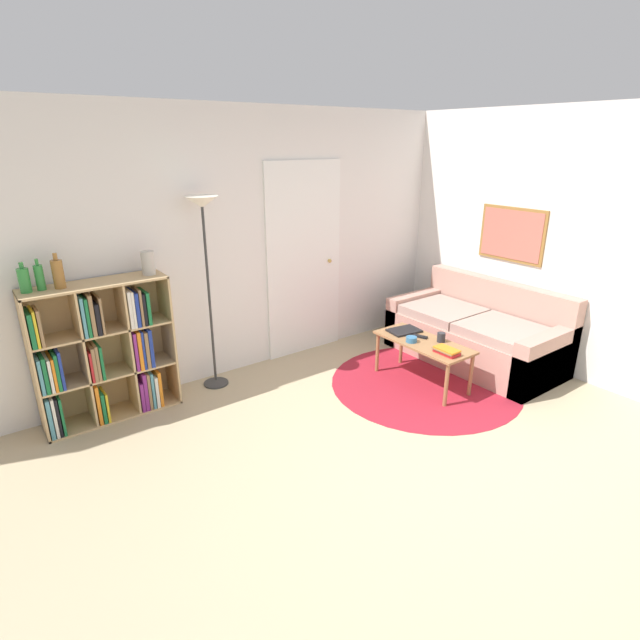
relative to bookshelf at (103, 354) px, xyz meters
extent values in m
plane|color=tan|center=(1.62, -2.47, -0.59)|extent=(14.00, 14.00, 0.00)
cube|color=silver|center=(1.62, 0.21, 0.71)|extent=(7.70, 0.05, 2.60)
cube|color=white|center=(2.19, 0.18, 0.46)|extent=(0.94, 0.02, 2.09)
sphere|color=tan|center=(2.52, 0.15, 0.42)|extent=(0.04, 0.04, 0.04)
cube|color=silver|center=(3.99, -1.14, 0.71)|extent=(0.05, 5.65, 2.60)
cube|color=olive|center=(3.96, -1.15, 0.75)|extent=(0.02, 0.76, 0.57)
cube|color=#C66656|center=(3.95, -1.15, 0.75)|extent=(0.01, 0.70, 0.51)
cylinder|color=maroon|center=(2.65, -1.24, -0.58)|extent=(1.85, 1.85, 0.01)
cube|color=tan|center=(-0.53, 0.00, 0.02)|extent=(0.02, 0.34, 1.20)
cube|color=tan|center=(0.56, 0.00, 0.02)|extent=(0.02, 0.34, 1.20)
cube|color=tan|center=(0.02, 0.00, 0.61)|extent=(1.11, 0.34, 0.02)
cube|color=tan|center=(0.02, 0.00, -0.58)|extent=(1.11, 0.34, 0.02)
cube|color=tan|center=(0.02, 0.16, 0.02)|extent=(1.11, 0.02, 1.20)
cube|color=tan|center=(-0.16, 0.00, 0.02)|extent=(0.02, 0.32, 1.17)
cube|color=tan|center=(0.20, 0.00, 0.02)|extent=(0.02, 0.32, 1.17)
cube|color=tan|center=(0.02, 0.00, -0.18)|extent=(1.07, 0.32, 0.02)
cube|color=tan|center=(0.02, 0.00, 0.21)|extent=(1.07, 0.32, 0.02)
cube|color=teal|center=(-0.49, -0.06, -0.40)|extent=(0.03, 0.22, 0.34)
cube|color=silver|center=(-0.46, -0.05, -0.40)|extent=(0.02, 0.23, 0.34)
cube|color=black|center=(-0.44, -0.07, -0.40)|extent=(0.02, 0.20, 0.34)
cube|color=#196B38|center=(-0.41, -0.05, -0.40)|extent=(0.02, 0.23, 0.33)
cube|color=orange|center=(-0.13, -0.05, -0.39)|extent=(0.03, 0.23, 0.35)
cube|color=#196B38|center=(-0.09, -0.04, -0.43)|extent=(0.03, 0.24, 0.27)
cube|color=gold|center=(-0.06, -0.07, -0.44)|extent=(0.02, 0.20, 0.26)
cube|color=#7F287A|center=(0.23, -0.05, -0.43)|extent=(0.03, 0.24, 0.27)
cube|color=#7F287A|center=(0.26, -0.03, -0.39)|extent=(0.03, 0.26, 0.35)
cube|color=olive|center=(0.30, -0.04, -0.40)|extent=(0.02, 0.25, 0.34)
cube|color=teal|center=(0.33, -0.06, -0.40)|extent=(0.02, 0.21, 0.34)
cube|color=silver|center=(0.36, -0.07, -0.42)|extent=(0.03, 0.19, 0.29)
cube|color=orange|center=(0.39, -0.07, -0.40)|extent=(0.03, 0.20, 0.33)
cube|color=teal|center=(-0.50, -0.06, -0.02)|extent=(0.03, 0.20, 0.29)
cube|color=#196B38|center=(-0.46, -0.06, -0.02)|extent=(0.03, 0.20, 0.30)
cube|color=silver|center=(-0.43, -0.04, -0.03)|extent=(0.02, 0.25, 0.28)
cube|color=orange|center=(-0.40, -0.03, -0.03)|extent=(0.02, 0.27, 0.28)
cube|color=#196B38|center=(-0.38, -0.05, -0.02)|extent=(0.02, 0.24, 0.31)
cube|color=navy|center=(-0.35, -0.03, -0.01)|extent=(0.02, 0.27, 0.32)
cube|color=#B21E23|center=(-0.13, -0.04, -0.04)|extent=(0.02, 0.26, 0.26)
cube|color=olive|center=(-0.11, -0.04, -0.02)|extent=(0.03, 0.25, 0.29)
cube|color=olive|center=(-0.08, -0.06, -0.02)|extent=(0.02, 0.22, 0.30)
cube|color=#196B38|center=(-0.05, -0.06, -0.02)|extent=(0.02, 0.22, 0.29)
cube|color=#7F287A|center=(0.23, -0.06, 0.00)|extent=(0.03, 0.22, 0.34)
cube|color=orange|center=(0.26, -0.04, 0.00)|extent=(0.03, 0.26, 0.34)
cube|color=navy|center=(0.29, -0.06, 0.00)|extent=(0.02, 0.21, 0.34)
cube|color=olive|center=(0.32, -0.03, -0.01)|extent=(0.03, 0.26, 0.33)
cube|color=navy|center=(0.36, -0.04, 0.00)|extent=(0.03, 0.25, 0.34)
cube|color=#196B38|center=(-0.49, -0.03, 0.35)|extent=(0.03, 0.27, 0.27)
cube|color=gold|center=(-0.46, -0.06, 0.36)|extent=(0.02, 0.22, 0.29)
cube|color=olive|center=(-0.44, -0.07, 0.36)|extent=(0.02, 0.19, 0.29)
cube|color=teal|center=(-0.13, -0.05, 0.38)|extent=(0.02, 0.24, 0.33)
cube|color=#196B38|center=(-0.10, -0.07, 0.38)|extent=(0.02, 0.19, 0.32)
cube|color=olive|center=(-0.07, -0.06, 0.39)|extent=(0.03, 0.22, 0.34)
cube|color=black|center=(-0.03, -0.06, 0.35)|extent=(0.03, 0.21, 0.26)
cube|color=olive|center=(0.00, -0.04, 0.37)|extent=(0.02, 0.26, 0.31)
cube|color=silver|center=(0.23, -0.03, 0.38)|extent=(0.03, 0.26, 0.32)
cube|color=silver|center=(0.25, -0.06, 0.37)|extent=(0.02, 0.21, 0.31)
cube|color=navy|center=(0.28, -0.04, 0.37)|extent=(0.03, 0.26, 0.29)
cube|color=olive|center=(0.32, -0.07, 0.38)|extent=(0.02, 0.19, 0.32)
cube|color=black|center=(0.34, -0.07, 0.36)|extent=(0.02, 0.19, 0.28)
cube|color=#196B38|center=(0.38, -0.05, 0.36)|extent=(0.03, 0.24, 0.28)
cylinder|color=#333333|center=(0.99, 0.00, -0.58)|extent=(0.24, 0.24, 0.01)
cylinder|color=#333333|center=(0.99, 0.00, 0.32)|extent=(0.02, 0.02, 1.72)
cone|color=white|center=(0.99, 0.00, 1.18)|extent=(0.29, 0.29, 0.10)
cube|color=tan|center=(3.49, -1.15, -0.37)|extent=(0.91, 1.81, 0.43)
cube|color=tan|center=(3.87, -1.15, -0.17)|extent=(0.16, 1.81, 0.84)
cube|color=tan|center=(3.49, -1.97, -0.30)|extent=(0.91, 0.16, 0.57)
cube|color=tan|center=(3.49, -0.32, -0.30)|extent=(0.91, 0.16, 0.57)
cube|color=tan|center=(3.41, -1.52, -0.11)|extent=(0.71, 0.73, 0.10)
cube|color=tan|center=(3.41, -0.78, -0.11)|extent=(0.71, 0.73, 0.10)
cube|color=#996B42|center=(2.64, -1.19, -0.15)|extent=(0.43, 0.98, 0.02)
cylinder|color=#996B42|center=(2.46, -1.64, -0.37)|extent=(0.04, 0.04, 0.42)
cylinder|color=#996B42|center=(2.46, -0.74, -0.37)|extent=(0.04, 0.04, 0.42)
cylinder|color=#996B42|center=(2.81, -1.64, -0.37)|extent=(0.04, 0.04, 0.42)
cylinder|color=#996B42|center=(2.81, -0.74, -0.37)|extent=(0.04, 0.04, 0.42)
cube|color=black|center=(2.67, -0.90, -0.13)|extent=(0.34, 0.26, 0.02)
cylinder|color=teal|center=(2.53, -1.13, -0.11)|extent=(0.11, 0.11, 0.05)
cube|color=#B21E23|center=(2.58, -1.52, -0.13)|extent=(0.13, 0.23, 0.03)
cube|color=olive|center=(2.57, -1.52, -0.11)|extent=(0.13, 0.23, 0.01)
cube|color=orange|center=(2.58, -1.53, -0.09)|extent=(0.13, 0.23, 0.02)
cylinder|color=#28282D|center=(2.76, -1.30, -0.09)|extent=(0.08, 0.08, 0.09)
cube|color=black|center=(2.68, -1.11, -0.13)|extent=(0.09, 0.15, 0.02)
cylinder|color=#2D8438|center=(-0.46, 0.02, 0.71)|extent=(0.08, 0.08, 0.19)
cylinder|color=#2D8438|center=(-0.46, 0.02, 0.82)|extent=(0.03, 0.03, 0.05)
cylinder|color=#2D8438|center=(-0.35, 0.02, 0.71)|extent=(0.06, 0.06, 0.19)
cylinder|color=#2D8438|center=(-0.35, 0.02, 0.83)|extent=(0.02, 0.02, 0.05)
cylinder|color=olive|center=(-0.23, -0.01, 0.73)|extent=(0.08, 0.08, 0.22)
cylinder|color=olive|center=(-0.23, -0.01, 0.86)|extent=(0.03, 0.03, 0.05)
cylinder|color=#B7B2A8|center=(0.46, 0.00, 0.72)|extent=(0.11, 0.11, 0.20)
camera|label=1|loc=(-0.82, -4.18, 1.70)|focal=28.00mm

